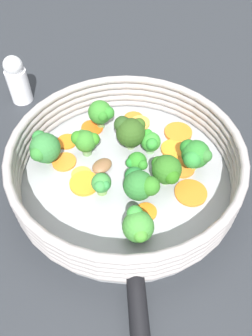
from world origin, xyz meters
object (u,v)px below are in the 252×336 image
at_px(carrot_slice_0, 81,175).
at_px(broccoli_floret_4, 150,142).
at_px(broccoli_floret_0, 138,226).
at_px(carrot_slice_4, 67,142).
at_px(carrot_slice_7, 183,150).
at_px(broccoli_floret_3, 44,148).
at_px(carrot_slice_1, 182,168).
at_px(broccoli_floret_2, 167,170).
at_px(carrot_slice_9, 191,193).
at_px(broccoli_floret_9, 85,141).
at_px(broccoli_floret_5, 101,184).
at_px(carrot_slice_2, 134,119).
at_px(broccoli_floret_8, 138,164).
at_px(carrot_slice_3, 148,211).
at_px(broccoli_floret_7, 195,155).
at_px(carrot_slice_11, 84,183).
at_px(carrot_slice_6, 178,132).
at_px(broccoli_floret_10, 142,184).
at_px(mushroom_piece_0, 102,166).
at_px(carrot_slice_8, 173,149).
at_px(carrot_slice_5, 92,128).
at_px(skillet, 126,177).
at_px(salt_shaker, 17,80).
at_px(carrot_slice_12, 64,162).
at_px(carrot_slice_10, 140,123).

relative_size(carrot_slice_0, broccoli_floret_4, 0.79).
bearing_deg(broccoli_floret_0, carrot_slice_4, 100.97).
xyz_separation_m(carrot_slice_7, broccoli_floret_3, (-0.21, 0.06, 0.03)).
distance_m(carrot_slice_1, broccoli_floret_2, 0.05).
height_order(carrot_slice_9, broccoli_floret_9, broccoli_floret_9).
height_order(carrot_slice_4, broccoli_floret_5, broccoli_floret_5).
height_order(carrot_slice_2, broccoli_floret_8, broccoli_floret_8).
distance_m(carrot_slice_9, broccoli_floret_2, 0.05).
distance_m(broccoli_floret_3, broccoli_floret_4, 0.17).
distance_m(carrot_slice_3, broccoli_floret_7, 0.11).
bearing_deg(broccoli_floret_0, carrot_slice_7, 40.73).
distance_m(carrot_slice_11, broccoli_floret_4, 0.12).
bearing_deg(broccoli_floret_0, carrot_slice_6, 46.78).
relative_size(broccoli_floret_3, broccoli_floret_5, 1.45).
bearing_deg(carrot_slice_3, carrot_slice_11, 130.46).
xyz_separation_m(carrot_slice_1, carrot_slice_2, (-0.03, 0.13, 0.00)).
height_order(broccoli_floret_10, mushroom_piece_0, broccoli_floret_10).
bearing_deg(carrot_slice_8, mushroom_piece_0, 176.38).
height_order(carrot_slice_11, broccoli_floret_0, broccoli_floret_0).
bearing_deg(broccoli_floret_9, carrot_slice_9, -49.38).
xyz_separation_m(carrot_slice_0, carrot_slice_1, (0.15, -0.05, 0.00)).
height_order(carrot_slice_9, broccoli_floret_8, broccoli_floret_8).
distance_m(carrot_slice_6, broccoli_floret_0, 0.21).
bearing_deg(carrot_slice_5, broccoli_floret_0, -92.65).
bearing_deg(carrot_slice_2, broccoli_floret_8, -110.52).
height_order(carrot_slice_4, carrot_slice_7, carrot_slice_7).
bearing_deg(carrot_slice_1, carrot_slice_4, 140.66).
distance_m(carrot_slice_0, carrot_slice_6, 0.18).
bearing_deg(carrot_slice_1, broccoli_floret_8, 164.32).
bearing_deg(skillet, broccoli_floret_2, -38.24).
height_order(carrot_slice_4, broccoli_floret_0, broccoli_floret_0).
bearing_deg(broccoli_floret_5, salt_shaker, 102.97).
xyz_separation_m(broccoli_floret_7, broccoli_floret_10, (-0.09, -0.02, -0.00)).
height_order(broccoli_floret_5, salt_shaker, salt_shaker).
height_order(carrot_slice_4, carrot_slice_12, same).
relative_size(carrot_slice_1, carrot_slice_11, 0.90).
relative_size(carrot_slice_3, carrot_slice_8, 0.74).
distance_m(broccoli_floret_3, broccoli_floret_9, 0.06).
bearing_deg(carrot_slice_7, broccoli_floret_8, -171.59).
xyz_separation_m(broccoli_floret_3, broccoli_floret_8, (0.12, -0.08, -0.01)).
xyz_separation_m(skillet, carrot_slice_3, (0.00, -0.07, 0.01)).
distance_m(carrot_slice_8, broccoli_floret_4, 0.04).
relative_size(carrot_slice_5, carrot_slice_9, 0.80).
distance_m(carrot_slice_7, carrot_slice_11, 0.17).
bearing_deg(mushroom_piece_0, broccoli_floret_4, 3.25).
bearing_deg(carrot_slice_11, carrot_slice_10, 34.07).
distance_m(broccoli_floret_7, broccoli_floret_9, 0.17).
bearing_deg(broccoli_floret_3, mushroom_piece_0, -32.35).
xyz_separation_m(carrot_slice_0, broccoli_floret_8, (0.08, -0.03, 0.02)).
relative_size(carrot_slice_5, broccoli_floret_9, 0.84).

